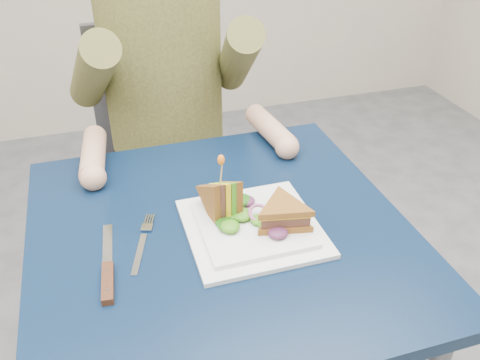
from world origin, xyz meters
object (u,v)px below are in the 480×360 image
object	(u,v)px
sandwich_upright	(222,200)
knife	(108,275)
chair	(165,145)
plate	(252,226)
diner	(162,46)
sandwich_flat	(283,214)
table	(221,258)
fork	(142,244)

from	to	relation	value
sandwich_upright	knife	xyz separation A→B (m)	(-0.24, -0.10, -0.05)
chair	plate	bearing A→B (deg)	-85.40
diner	sandwich_flat	xyz separation A→B (m)	(0.11, -0.65, -0.14)
chair	sandwich_flat	size ratio (longest dim) A/B	6.33
plate	knife	distance (m)	0.29
table	sandwich_flat	xyz separation A→B (m)	(0.11, -0.05, 0.12)
diner	sandwich_upright	distance (m)	0.59
table	fork	distance (m)	0.18
fork	chair	bearing A→B (deg)	77.64
sandwich_flat	fork	xyz separation A→B (m)	(-0.27, 0.04, -0.04)
chair	sandwich_upright	world-z (taller)	chair
sandwich_upright	diner	bearing A→B (deg)	91.00
plate	table	bearing A→B (deg)	158.42
diner	knife	xyz separation A→B (m)	(-0.23, -0.68, -0.18)
diner	sandwich_flat	world-z (taller)	diner
diner	fork	size ratio (longest dim) A/B	4.27
table	sandwich_flat	world-z (taller)	sandwich_flat
table	sandwich_flat	distance (m)	0.18
table	knife	xyz separation A→B (m)	(-0.23, -0.08, 0.09)
knife	sandwich_upright	bearing A→B (deg)	22.47
diner	sandwich_upright	world-z (taller)	diner
plate	sandwich_flat	world-z (taller)	sandwich_flat
chair	fork	size ratio (longest dim) A/B	5.33
plate	fork	distance (m)	0.22
diner	fork	distance (m)	0.65
chair	knife	xyz separation A→B (m)	(-0.23, -0.79, 0.20)
diner	knife	bearing A→B (deg)	-108.57
plate	knife	world-z (taller)	plate
chair	diner	world-z (taller)	diner
diner	plate	world-z (taller)	diner
table	chair	bearing A→B (deg)	90.00
knife	plate	bearing A→B (deg)	10.56
sandwich_flat	table	bearing A→B (deg)	157.03
sandwich_flat	sandwich_upright	world-z (taller)	sandwich_upright
diner	chair	bearing A→B (deg)	90.00
table	sandwich_upright	xyz separation A→B (m)	(0.01, 0.02, 0.13)
table	fork	xyz separation A→B (m)	(-0.16, -0.01, 0.08)
fork	plate	bearing A→B (deg)	-4.59
chair	fork	bearing A→B (deg)	-102.36
diner	sandwich_upright	bearing A→B (deg)	-89.00
chair	sandwich_upright	size ratio (longest dim) A/B	7.23
sandwich_upright	table	bearing A→B (deg)	-115.26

